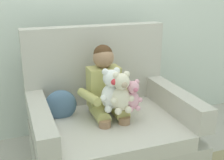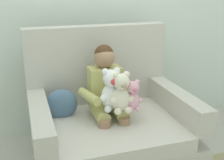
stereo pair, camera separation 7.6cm
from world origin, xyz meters
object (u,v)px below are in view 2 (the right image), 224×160
(armchair, at_px, (109,126))
(plush_cream, at_px, (121,93))
(plush_white, at_px, (111,90))
(throw_pillow, at_px, (62,105))
(seated_child, at_px, (107,91))
(plush_pink, at_px, (133,96))

(armchair, bearing_deg, plush_cream, -76.34)
(plush_white, relative_size, throw_pillow, 1.29)
(armchair, bearing_deg, plush_white, -98.34)
(seated_child, bearing_deg, plush_white, -83.58)
(plush_cream, height_order, plush_white, plush_white)
(armchair, distance_m, seated_child, 0.31)
(seated_child, bearing_deg, plush_pink, -43.84)
(armchair, xyz_separation_m, seated_child, (-0.01, 0.02, 0.31))
(plush_white, distance_m, throw_pillow, 0.45)
(throw_pillow, bearing_deg, seated_child, -15.53)
(plush_cream, xyz_separation_m, plush_white, (-0.06, 0.06, 0.01))
(armchair, height_order, seated_child, armchair)
(plush_cream, bearing_deg, plush_white, 121.47)
(seated_child, xyz_separation_m, plush_pink, (0.15, -0.19, 0.01))
(armchair, relative_size, plush_cream, 3.96)
(seated_child, relative_size, plush_white, 2.46)
(plush_white, bearing_deg, armchair, 95.41)
(plush_cream, height_order, throw_pillow, plush_cream)
(plush_cream, bearing_deg, seated_child, 93.76)
(armchair, distance_m, throw_pillow, 0.44)
(seated_child, height_order, plush_white, seated_child)
(plush_pink, bearing_deg, plush_cream, 178.08)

